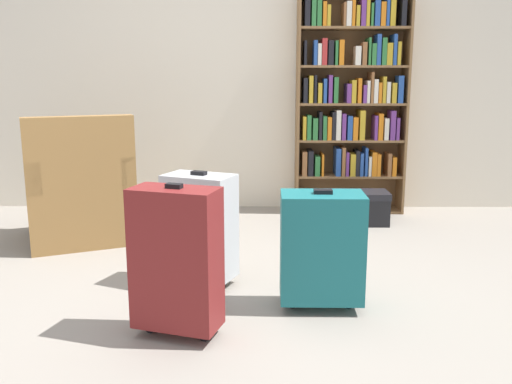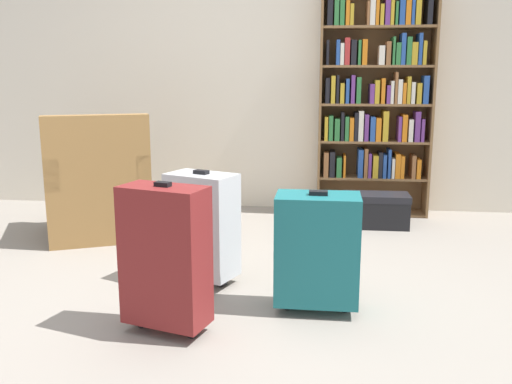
% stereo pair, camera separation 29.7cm
% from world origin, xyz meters
% --- Properties ---
extents(ground_plane, '(8.76, 8.76, 0.00)m').
position_xyz_m(ground_plane, '(0.00, 0.00, 0.00)').
color(ground_plane, gray).
extents(back_wall, '(5.00, 0.10, 2.60)m').
position_xyz_m(back_wall, '(0.00, 2.20, 1.30)').
color(back_wall, beige).
rests_on(back_wall, ground).
extents(bookshelf, '(0.91, 0.26, 1.83)m').
position_xyz_m(bookshelf, '(0.97, 2.01, 0.98)').
color(bookshelf, brown).
rests_on(bookshelf, ground).
extents(armchair, '(0.92, 0.92, 0.90)m').
position_xyz_m(armchair, '(-1.06, 1.12, 0.32)').
color(armchair, olive).
rests_on(armchair, ground).
extents(mug, '(0.12, 0.08, 0.10)m').
position_xyz_m(mug, '(-0.51, 0.93, 0.05)').
color(mug, '#1959A5').
rests_on(mug, ground).
extents(storage_box, '(0.50, 0.26, 0.26)m').
position_xyz_m(storage_box, '(0.98, 1.57, 0.14)').
color(storage_box, black).
rests_on(storage_box, ground).
extents(suitcase_dark_red, '(0.42, 0.30, 0.70)m').
position_xyz_m(suitcase_dark_red, '(-0.15, -0.39, 0.37)').
color(suitcase_dark_red, maroon).
rests_on(suitcase_dark_red, ground).
extents(suitcase_teal, '(0.41, 0.26, 0.61)m').
position_xyz_m(suitcase_teal, '(0.52, -0.07, 0.32)').
color(suitcase_teal, '#19666B').
rests_on(suitcase_teal, ground).
extents(suitcase_silver, '(0.43, 0.35, 0.65)m').
position_xyz_m(suitcase_silver, '(-0.12, 0.25, 0.34)').
color(suitcase_silver, '#B7BABF').
rests_on(suitcase_silver, ground).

